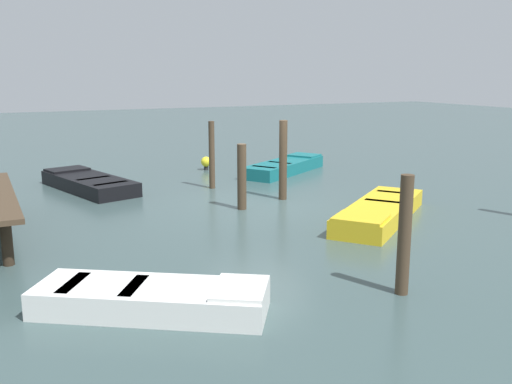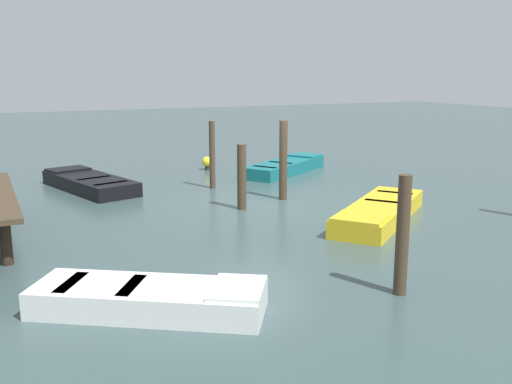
% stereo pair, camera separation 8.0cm
% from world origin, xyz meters
% --- Properties ---
extents(ground_plane, '(80.00, 80.00, 0.00)m').
position_xyz_m(ground_plane, '(0.00, 0.00, 0.00)').
color(ground_plane, '#384C4C').
extents(rowboat_yellow, '(3.46, 3.98, 0.46)m').
position_xyz_m(rowboat_yellow, '(-2.68, -1.93, 0.22)').
color(rowboat_yellow, gold).
rests_on(rowboat_yellow, ground_plane).
extents(rowboat_white, '(2.76, 3.43, 0.46)m').
position_xyz_m(rowboat_white, '(-5.51, 4.30, 0.22)').
color(rowboat_white, silver).
rests_on(rowboat_white, ground_plane).
extents(rowboat_teal, '(3.03, 3.86, 0.46)m').
position_xyz_m(rowboat_teal, '(4.00, -3.01, 0.22)').
color(rowboat_teal, '#14666B').
rests_on(rowboat_teal, ground_plane).
extents(rowboat_black, '(4.03, 2.33, 0.46)m').
position_xyz_m(rowboat_black, '(3.93, 3.61, 0.22)').
color(rowboat_black, black).
rests_on(rowboat_black, ground_plane).
extents(mooring_piling_center, '(0.22, 0.22, 2.16)m').
position_xyz_m(mooring_piling_center, '(0.32, -0.96, 1.08)').
color(mooring_piling_center, '#423323').
rests_on(mooring_piling_center, ground_plane).
extents(mooring_piling_far_right, '(0.23, 0.23, 1.67)m').
position_xyz_m(mooring_piling_far_right, '(-0.25, 0.52, 0.83)').
color(mooring_piling_far_right, '#423323').
rests_on(mooring_piling_far_right, ground_plane).
extents(mooring_piling_far_left, '(0.21, 0.21, 1.91)m').
position_xyz_m(mooring_piling_far_left, '(-6.50, 0.57, 0.95)').
color(mooring_piling_far_left, '#423323').
rests_on(mooring_piling_far_left, ground_plane).
extents(mooring_piling_near_left, '(0.17, 0.17, 2.01)m').
position_xyz_m(mooring_piling_near_left, '(2.56, 0.23, 1.00)').
color(mooring_piling_near_left, '#423323').
rests_on(mooring_piling_near_left, ground_plane).
extents(marker_buoy, '(0.36, 0.36, 0.48)m').
position_xyz_m(marker_buoy, '(5.69, -0.76, 0.29)').
color(marker_buoy, '#262626').
rests_on(marker_buoy, ground_plane).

